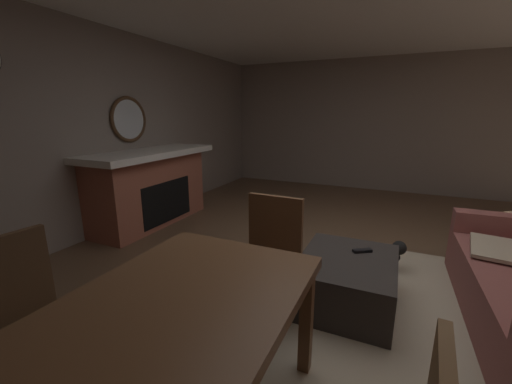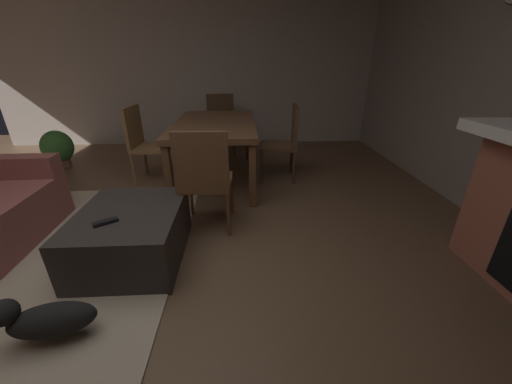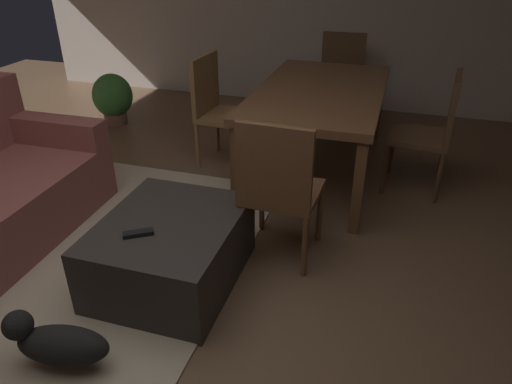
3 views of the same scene
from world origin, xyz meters
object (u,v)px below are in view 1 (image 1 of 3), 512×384
Objects in this scene: ottoman_coffee_table at (347,281)px; small_dog at (380,254)px; dining_table at (148,341)px; fireplace at (151,187)px; dining_chair_west at (269,251)px; dining_chair_south at (21,315)px; round_wall_mirror at (129,120)px; tv_remote at (362,251)px.

small_dog is (-0.75, 0.22, -0.04)m from ottoman_coffee_table.
fireplace is at bearing -137.56° from dining_table.
dining_chair_west reaches higher than small_dog.
dining_chair_south is 2.91m from small_dog.
dining_chair_west is (1.26, 2.60, -0.93)m from round_wall_mirror.
small_dog is (-2.38, 1.63, -0.37)m from dining_chair_south.
dining_chair_south is (1.63, -1.41, 0.32)m from ottoman_coffee_table.
tv_remote is at bearing 131.29° from dining_chair_west.
round_wall_mirror is at bearing -134.20° from dining_table.
dining_table is 1.86× the size of dining_chair_south.
dining_chair_west is (0.38, -0.54, 0.32)m from ottoman_coffee_table.
fireplace is at bearing 90.00° from round_wall_mirror.
tv_remote is 0.65m from small_dog.
dining_table is (1.80, -0.63, 0.25)m from tv_remote.
round_wall_mirror reaches higher than dining_chair_west.
dining_chair_south and dining_chair_west have the same top height.
round_wall_mirror is 0.67× the size of dining_chair_south.
fireplace reaches higher than dining_chair_south.
fireplace is at bearing -92.52° from small_dog.
round_wall_mirror is 0.70× the size of ottoman_coffee_table.
round_wall_mirror is at bearing -90.00° from fireplace.
tv_remote is at bearing 76.28° from fireplace.
fireplace is 3.97× the size of small_dog.
round_wall_mirror is 3.49m from ottoman_coffee_table.
dining_chair_south reaches higher than ottoman_coffee_table.
fireplace is at bearing -118.68° from dining_chair_west.
small_dog is (0.13, 3.06, -0.37)m from fireplace.
ottoman_coffee_table is 1.78m from dining_table.
round_wall_mirror reaches higher than dining_chair_south.
ottoman_coffee_table is 1.80× the size of small_dog.
tv_remote is at bearing 140.11° from dining_chair_south.
dining_chair_south is 1.53m from dining_chair_west.
dining_chair_south is (2.51, 1.43, -0.01)m from fireplace.
dining_chair_west is 1.87× the size of small_dog.
tv_remote reaches higher than ottoman_coffee_table.
round_wall_mirror is 3.18m from dining_chair_south.
round_wall_mirror is 3.90× the size of tv_remote.
round_wall_mirror is at bearing -105.82° from ottoman_coffee_table.
dining_table is at bearing 89.47° from dining_chair_south.
dining_chair_south is at bearing 29.64° from fireplace.
round_wall_mirror is 0.67× the size of dining_chair_west.
small_dog is at bearing 87.48° from fireplace.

